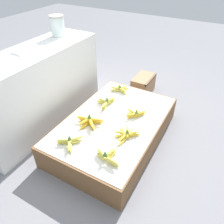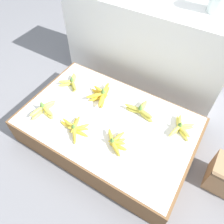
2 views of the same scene
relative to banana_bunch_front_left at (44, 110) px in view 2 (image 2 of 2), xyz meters
The scene contains 10 objects.
ground_plane 0.56m from the banana_bunch_front_left, 23.42° to the left, with size 10.00×10.00×0.00m, color slate.
display_platform 0.51m from the banana_bunch_front_left, 23.42° to the left, with size 1.29×0.83×0.24m.
back_vendor_table 1.07m from the banana_bunch_front_left, 71.51° to the left, with size 1.47×0.47×0.79m.
banana_bunch_front_left is the anchor object (origin of this frame).
banana_bunch_front_midleft 0.29m from the banana_bunch_front_left, ahead, with size 0.25×0.21×0.09m.
banana_bunch_front_midright 0.60m from the banana_bunch_front_left, ahead, with size 0.19×0.18×0.09m.
banana_bunch_middle_left 0.35m from the banana_bunch_front_left, 93.47° to the left, with size 0.21×0.20×0.10m.
banana_bunch_middle_midleft 0.45m from the banana_bunch_front_left, 52.20° to the left, with size 0.20×0.26×0.11m.
banana_bunch_middle_midright 0.72m from the banana_bunch_front_left, 31.64° to the left, with size 0.25×0.17×0.11m.
banana_bunch_middle_right 1.01m from the banana_bunch_front_left, 22.41° to the left, with size 0.16×0.21×0.09m.
Camera 2 is at (0.54, -0.82, 1.54)m, focal length 35.00 mm.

